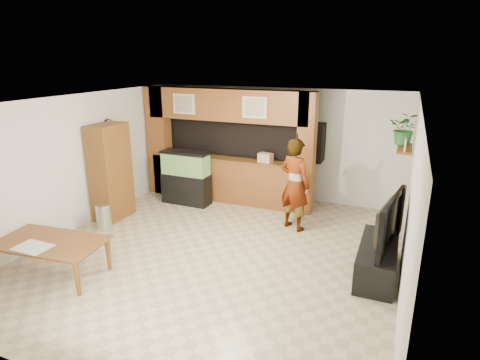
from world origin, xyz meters
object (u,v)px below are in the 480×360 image
at_px(pantry_cabinet, 111,172).
at_px(dining_table, 51,259).
at_px(aquarium, 186,178).
at_px(television, 382,221).
at_px(person, 295,184).

distance_m(pantry_cabinet, dining_table, 2.52).
height_order(aquarium, television, television).
height_order(pantry_cabinet, aquarium, pantry_cabinet).
distance_m(aquarium, person, 2.72).
bearing_deg(pantry_cabinet, dining_table, -73.17).
relative_size(pantry_cabinet, television, 1.42).
xyz_separation_m(pantry_cabinet, aquarium, (1.00, 1.33, -0.39)).
relative_size(television, dining_table, 0.85).
bearing_deg(dining_table, person, 40.97).
bearing_deg(dining_table, aquarium, 79.02).
height_order(pantry_cabinet, person, pantry_cabinet).
bearing_deg(television, pantry_cabinet, 96.27).
bearing_deg(pantry_cabinet, television, -3.50).
bearing_deg(television, aquarium, 78.92).
distance_m(aquarium, dining_table, 3.67).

